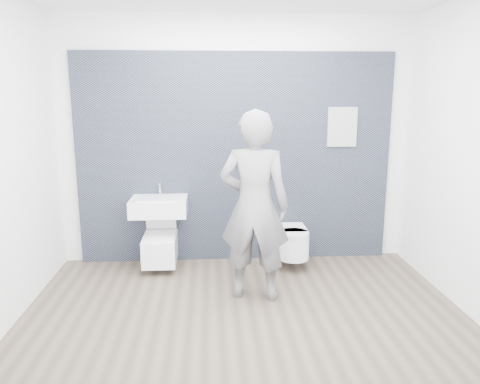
{
  "coord_description": "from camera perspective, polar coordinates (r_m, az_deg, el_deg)",
  "views": [
    {
      "loc": [
        -0.29,
        -3.87,
        1.97
      ],
      "look_at": [
        0.0,
        0.6,
        1.0
      ],
      "focal_mm": 35.0,
      "sensor_mm": 36.0,
      "label": 1
    }
  ],
  "objects": [
    {
      "name": "ground",
      "position": [
        4.35,
        0.53,
        -14.71
      ],
      "size": [
        4.0,
        4.0,
        0.0
      ],
      "primitive_type": "plane",
      "color": "brown",
      "rests_on": "ground"
    },
    {
      "name": "room_shell",
      "position": [
        3.88,
        0.58,
        8.82
      ],
      "size": [
        4.0,
        4.0,
        4.0
      ],
      "color": "white",
      "rests_on": "ground"
    },
    {
      "name": "tile_wall",
      "position": [
        5.7,
        -0.58,
        -8.01
      ],
      "size": [
        3.6,
        0.06,
        2.4
      ],
      "primitive_type": "cube",
      "color": "black",
      "rests_on": "ground"
    },
    {
      "name": "washbasin",
      "position": [
        5.26,
        -9.86,
        -1.68
      ],
      "size": [
        0.62,
        0.46,
        0.46
      ],
      "color": "white",
      "rests_on": "ground"
    },
    {
      "name": "toilet_square",
      "position": [
        5.36,
        -9.7,
        -6.57
      ],
      "size": [
        0.36,
        0.52,
        0.71
      ],
      "color": "white",
      "rests_on": "ground"
    },
    {
      "name": "toilet_rounded",
      "position": [
        5.37,
        6.36,
        -6.07
      ],
      "size": [
        0.34,
        0.58,
        0.31
      ],
      "color": "white",
      "rests_on": "ground"
    },
    {
      "name": "info_placard",
      "position": [
        5.85,
        11.65,
        -7.73
      ],
      "size": [
        0.34,
        0.03,
        0.45
      ],
      "primitive_type": "cube",
      "color": "silver",
      "rests_on": "ground"
    },
    {
      "name": "visitor",
      "position": [
        4.4,
        1.76,
        -1.77
      ],
      "size": [
        0.74,
        0.57,
        1.81
      ],
      "primitive_type": "imported",
      "rotation": [
        0.0,
        0.0,
        2.92
      ],
      "color": "slate",
      "rests_on": "ground"
    }
  ]
}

